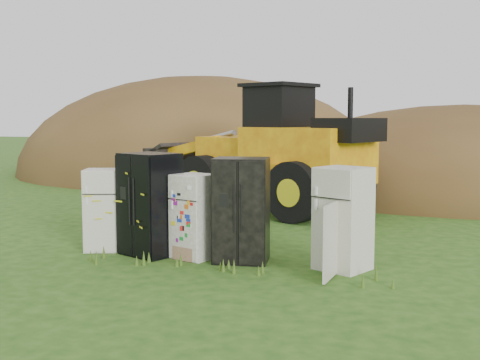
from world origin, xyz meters
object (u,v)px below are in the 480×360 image
object	(u,v)px
fridge_sticker	(195,216)
wheel_loader	(255,147)
fridge_black_side	(150,204)
fridge_dark_mid	(241,210)
fridge_open_door	(343,219)
fridge_leftmost	(104,210)

from	to	relation	value
fridge_sticker	wheel_loader	bearing A→B (deg)	115.74
fridge_black_side	fridge_dark_mid	size ratio (longest dim) A/B	1.03
fridge_black_side	fridge_sticker	bearing A→B (deg)	22.94
fridge_dark_mid	fridge_open_door	xyz separation A→B (m)	(1.87, 0.00, -0.06)
fridge_dark_mid	wheel_loader	distance (m)	6.66
fridge_sticker	fridge_black_side	bearing A→B (deg)	-161.26
fridge_dark_mid	wheel_loader	bearing A→B (deg)	95.44
fridge_leftmost	fridge_black_side	distance (m)	1.08
fridge_leftmost	fridge_sticker	world-z (taller)	fridge_leftmost
fridge_leftmost	fridge_open_door	bearing A→B (deg)	-21.69
fridge_open_door	fridge_leftmost	bearing A→B (deg)	-155.79
fridge_leftmost	fridge_dark_mid	size ratio (longest dim) A/B	0.85
fridge_dark_mid	fridge_open_door	size ratio (longest dim) A/B	1.07
fridge_black_side	fridge_leftmost	bearing A→B (deg)	-161.18
fridge_dark_mid	fridge_open_door	distance (m)	1.87
fridge_sticker	wheel_loader	size ratio (longest dim) A/B	0.21
fridge_black_side	fridge_sticker	size ratio (longest dim) A/B	1.24
fridge_dark_mid	fridge_leftmost	bearing A→B (deg)	169.65
fridge_black_side	fridge_open_door	world-z (taller)	fridge_black_side
fridge_leftmost	fridge_open_door	distance (m)	4.77
fridge_sticker	fridge_open_door	size ratio (longest dim) A/B	0.89
fridge_leftmost	wheel_loader	world-z (taller)	wheel_loader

